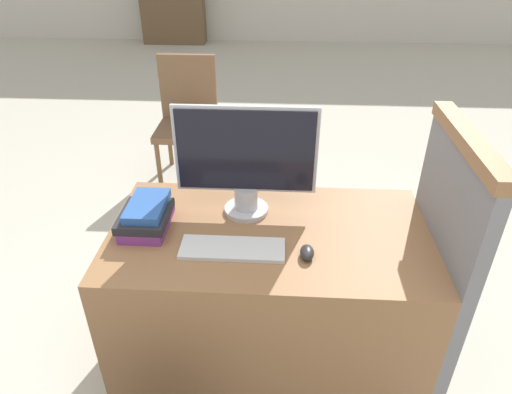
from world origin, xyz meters
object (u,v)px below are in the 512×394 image
object	(u,v)px
mouse	(307,252)
far_chair	(187,114)
monitor	(246,160)
book_stack	(146,216)
keyboard	(232,249)

from	to	relation	value
mouse	far_chair	world-z (taller)	far_chair
monitor	far_chair	size ratio (longest dim) A/B	0.62
mouse	monitor	bearing A→B (deg)	130.09
monitor	far_chair	world-z (taller)	monitor
monitor	book_stack	distance (m)	0.46
monitor	book_stack	bearing A→B (deg)	-160.27
book_stack	keyboard	bearing A→B (deg)	-20.23
far_chair	book_stack	bearing A→B (deg)	-115.28
far_chair	mouse	bearing A→B (deg)	-98.58
keyboard	far_chair	bearing A→B (deg)	106.02
mouse	far_chair	distance (m)	2.16
keyboard	book_stack	xyz separation A→B (m)	(-0.36, 0.13, 0.04)
book_stack	far_chair	xyz separation A→B (m)	(-0.20, 1.82, -0.28)
monitor	book_stack	world-z (taller)	monitor
keyboard	book_stack	distance (m)	0.38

